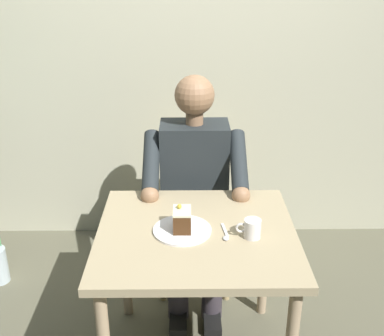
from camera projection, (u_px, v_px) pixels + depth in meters
cafe_rear_panel at (193, 9)px, 2.85m from camera, size 6.40×0.12×3.00m
dining_table at (196, 250)px, 2.07m from camera, size 0.85×0.78×0.71m
chair at (194, 201)px, 2.75m from camera, size 0.42×0.42×0.90m
seated_person at (195, 190)px, 2.53m from camera, size 0.53×0.58×1.25m
dessert_plate at (182, 230)px, 2.02m from camera, size 0.25×0.25×0.01m
cake_slice at (182, 220)px, 2.00m from camera, size 0.08×0.11×0.11m
coffee_cup at (252, 228)px, 1.97m from camera, size 0.11×0.07×0.08m
dessert_spoon at (225, 234)px, 2.00m from camera, size 0.03×0.14×0.01m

